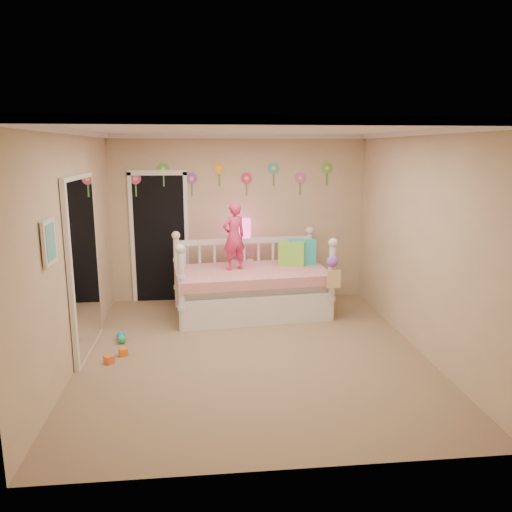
{
  "coord_description": "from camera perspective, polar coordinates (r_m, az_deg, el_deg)",
  "views": [
    {
      "loc": [
        -0.54,
        -5.56,
        2.39
      ],
      "look_at": [
        0.1,
        0.6,
        1.05
      ],
      "focal_mm": 34.94,
      "sensor_mm": 36.0,
      "label": 1
    }
  ],
  "objects": [
    {
      "name": "toy_scatter",
      "position": [
        6.12,
        -15.61,
        -10.72
      ],
      "size": [
        1.15,
        1.48,
        0.11
      ],
      "primitive_type": null,
      "rotation": [
        0.0,
        0.0,
        -0.3
      ],
      "color": "#996666",
      "rests_on": "floor"
    },
    {
      "name": "pillow_lime",
      "position": [
        7.46,
        4.1,
        0.25
      ],
      "size": [
        0.41,
        0.26,
        0.36
      ],
      "primitive_type": "cube",
      "rotation": [
        0.0,
        0.0,
        -0.33
      ],
      "color": "#84DB42",
      "rests_on": "daybed"
    },
    {
      "name": "mirror_closet",
      "position": [
        6.18,
        -19.06,
        -1.0
      ],
      "size": [
        0.07,
        1.3,
        2.1
      ],
      "primitive_type": "cube",
      "color": "white",
      "rests_on": "left_wall"
    },
    {
      "name": "pillow_turquoise",
      "position": [
        7.52,
        5.36,
        0.43
      ],
      "size": [
        0.39,
        0.14,
        0.39
      ],
      "primitive_type": "cube",
      "rotation": [
        0.0,
        0.0,
        -0.01
      ],
      "color": "teal",
      "rests_on": "daybed"
    },
    {
      "name": "crown_molding",
      "position": [
        5.59,
        -0.39,
        14.05
      ],
      "size": [
        4.0,
        4.5,
        0.06
      ],
      "primitive_type": null,
      "color": "white",
      "rests_on": "ceiling"
    },
    {
      "name": "nightstand",
      "position": [
        7.93,
        -1.7,
        -2.88
      ],
      "size": [
        0.4,
        0.31,
        0.66
      ],
      "primitive_type": "cube",
      "rotation": [
        0.0,
        0.0,
        -0.02
      ],
      "color": "white",
      "rests_on": "floor"
    },
    {
      "name": "left_wall",
      "position": [
        5.85,
        -20.26,
        0.71
      ],
      "size": [
        0.01,
        4.5,
        2.6
      ],
      "primitive_type": "cube",
      "color": "tan",
      "rests_on": "floor"
    },
    {
      "name": "floor",
      "position": [
        6.08,
        -0.36,
        -10.95
      ],
      "size": [
        4.0,
        4.5,
        0.01
      ],
      "primitive_type": "cube",
      "color": "#7F684C",
      "rests_on": "ground"
    },
    {
      "name": "back_wall",
      "position": [
        7.91,
        -1.96,
        4.27
      ],
      "size": [
        4.0,
        0.01,
        2.6
      ],
      "primitive_type": "cube",
      "color": "tan",
      "rests_on": "floor"
    },
    {
      "name": "flower_decals",
      "position": [
        7.83,
        -2.66,
        8.89
      ],
      "size": [
        3.4,
        0.02,
        0.5
      ],
      "primitive_type": null,
      "color": "#B2668C",
      "rests_on": "back_wall"
    },
    {
      "name": "right_wall",
      "position": [
        6.21,
        18.32,
        1.47
      ],
      "size": [
        0.01,
        4.5,
        2.6
      ],
      "primitive_type": "cube",
      "color": "tan",
      "rests_on": "floor"
    },
    {
      "name": "wall_picture",
      "position": [
        4.95,
        -22.63,
        1.48
      ],
      "size": [
        0.05,
        0.34,
        0.42
      ],
      "primitive_type": "cube",
      "color": "white",
      "rests_on": "left_wall"
    },
    {
      "name": "daybed",
      "position": [
        7.26,
        -0.54,
        -2.08
      ],
      "size": [
        2.33,
        1.42,
        1.2
      ],
      "primitive_type": null,
      "rotation": [
        0.0,
        0.0,
        0.1
      ],
      "color": "white",
      "rests_on": "floor"
    },
    {
      "name": "hanging_bag",
      "position": [
        6.86,
        8.72,
        -1.93
      ],
      "size": [
        0.2,
        0.16,
        0.36
      ],
      "primitive_type": null,
      "color": "beige",
      "rests_on": "daybed"
    },
    {
      "name": "table_lamp",
      "position": [
        7.76,
        -1.73,
        2.61
      ],
      "size": [
        0.3,
        0.3,
        0.67
      ],
      "color": "#EC1F93",
      "rests_on": "nightstand"
    },
    {
      "name": "child",
      "position": [
        7.15,
        -2.54,
        2.24
      ],
      "size": [
        0.42,
        0.36,
        0.97
      ],
      "primitive_type": "imported",
      "rotation": [
        0.0,
        0.0,
        3.57
      ],
      "color": "#E03362",
      "rests_on": "daybed"
    },
    {
      "name": "ceiling",
      "position": [
        5.59,
        -0.39,
        14.35
      ],
      "size": [
        4.0,
        4.5,
        0.01
      ],
      "primitive_type": "cube",
      "color": "white",
      "rests_on": "floor"
    },
    {
      "name": "closet_doorway",
      "position": [
        7.95,
        -10.98,
        2.16
      ],
      "size": [
        0.9,
        0.04,
        2.07
      ],
      "primitive_type": "cube",
      "color": "black",
      "rests_on": "back_wall"
    }
  ]
}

